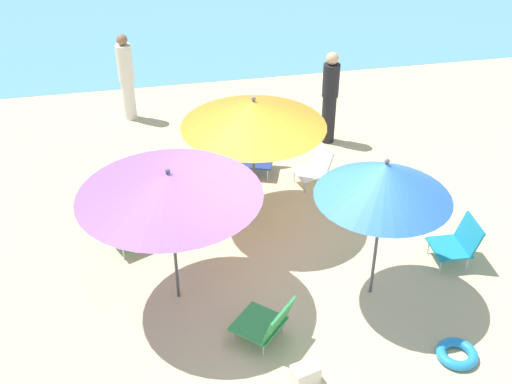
{
  "coord_description": "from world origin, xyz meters",
  "views": [
    {
      "loc": [
        -1.69,
        -6.25,
        5.56
      ],
      "look_at": [
        -0.21,
        1.01,
        0.7
      ],
      "focal_mm": 44.98,
      "sensor_mm": 36.0,
      "label": 1
    }
  ],
  "objects": [
    {
      "name": "umbrella_orange",
      "position": [
        -0.16,
        1.41,
        1.71
      ],
      "size": [
        2.01,
        2.01,
        1.95
      ],
      "color": "#4C4C51",
      "rests_on": "ground_plane"
    },
    {
      "name": "swim_ring",
      "position": [
        1.55,
        -1.76,
        0.06
      ],
      "size": [
        0.47,
        0.47,
        0.11
      ],
      "primitive_type": "torus",
      "color": "#238CD8",
      "rests_on": "ground_plane"
    },
    {
      "name": "ground_plane",
      "position": [
        0.0,
        0.0,
        0.0
      ],
      "size": [
        40.0,
        40.0,
        0.0
      ],
      "primitive_type": "plane",
      "color": "#D3BC8C"
    },
    {
      "name": "umbrella_purple",
      "position": [
        -1.44,
        -0.11,
        1.68
      ],
      "size": [
        2.14,
        2.14,
        1.89
      ],
      "color": "#4C4C51",
      "rests_on": "ground_plane"
    },
    {
      "name": "beach_chair_b",
      "position": [
        -0.51,
        -1.07,
        0.28
      ],
      "size": [
        0.8,
        0.8,
        0.59
      ],
      "rotation": [
        0.0,
        0.0,
        2.38
      ],
      "color": "#33934C",
      "rests_on": "ground_plane"
    },
    {
      "name": "beach_chair_d",
      "position": [
        2.31,
        -0.15,
        0.32
      ],
      "size": [
        0.58,
        0.55,
        0.63
      ],
      "rotation": [
        0.0,
        0.0,
        -3.19
      ],
      "color": "teal",
      "rests_on": "ground_plane"
    },
    {
      "name": "beach_bag",
      "position": [
        -0.24,
        -1.78,
        0.13
      ],
      "size": [
        0.33,
        0.27,
        0.26
      ],
      "primitive_type": "cube",
      "rotation": [
        0.0,
        0.0,
        0.26
      ],
      "color": "silver",
      "rests_on": "ground_plane"
    },
    {
      "name": "beach_chair_a",
      "position": [
        -2.04,
        1.1,
        0.32
      ],
      "size": [
        0.63,
        0.66,
        0.63
      ],
      "rotation": [
        0.0,
        0.0,
        -1.14
      ],
      "color": "#33934C",
      "rests_on": "ground_plane"
    },
    {
      "name": "person_a",
      "position": [
        1.6,
        3.45,
        0.85
      ],
      "size": [
        0.29,
        0.29,
        1.67
      ],
      "rotation": [
        0.0,
        0.0,
        6.02
      ],
      "color": "black",
      "rests_on": "ground_plane"
    },
    {
      "name": "beach_chair_c",
      "position": [
        -1.05,
        2.4,
        0.28
      ],
      "size": [
        0.67,
        0.67,
        0.55
      ],
      "rotation": [
        0.0,
        0.0,
        -0.48
      ],
      "color": "red",
      "rests_on": "ground_plane"
    },
    {
      "name": "umbrella_blue",
      "position": [
        0.97,
        -0.52,
        1.68
      ],
      "size": [
        1.6,
        1.6,
        1.97
      ],
      "color": "#4C4C51",
      "rests_on": "ground_plane"
    },
    {
      "name": "beach_chair_f",
      "position": [
        0.16,
        2.74,
        0.33
      ],
      "size": [
        0.73,
        0.77,
        0.67
      ],
      "rotation": [
        0.0,
        0.0,
        -1.92
      ],
      "color": "navy",
      "rests_on": "ground_plane"
    },
    {
      "name": "beach_chair_e",
      "position": [
        0.99,
        2.12,
        0.31
      ],
      "size": [
        0.62,
        0.55,
        0.62
      ],
      "rotation": [
        0.0,
        0.0,
        -2.91
      ],
      "color": "white",
      "rests_on": "ground_plane"
    },
    {
      "name": "person_b",
      "position": [
        -1.82,
        5.08,
        0.84
      ],
      "size": [
        0.28,
        0.28,
        1.65
      ],
      "rotation": [
        0.0,
        0.0,
        0.77
      ],
      "color": "silver",
      "rests_on": "ground_plane"
    }
  ]
}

